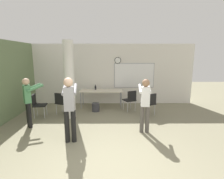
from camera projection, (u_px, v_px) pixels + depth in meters
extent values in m
plane|color=gray|center=(103.00, 169.00, 3.54)|extent=(24.00, 24.00, 0.00)
cube|color=silver|center=(108.00, 74.00, 8.24)|extent=(8.00, 0.12, 2.80)
cylinder|color=black|center=(118.00, 60.00, 8.04)|extent=(0.30, 0.03, 0.30)
cylinder|color=white|center=(118.00, 60.00, 8.03)|extent=(0.26, 0.01, 0.25)
cube|color=#99999E|center=(134.00, 75.00, 8.19)|extent=(1.88, 0.01, 1.16)
cube|color=white|center=(134.00, 75.00, 8.18)|extent=(1.82, 0.02, 1.10)
cylinder|color=silver|center=(69.00, 80.00, 6.27)|extent=(0.37, 0.37, 2.80)
cube|color=beige|center=(101.00, 91.00, 7.72)|extent=(1.85, 0.71, 0.03)
cylinder|color=gray|center=(81.00, 101.00, 7.50)|extent=(0.04, 0.04, 0.73)
cylinder|color=gray|center=(121.00, 101.00, 7.51)|extent=(0.04, 0.04, 0.73)
cylinder|color=gray|center=(83.00, 97.00, 8.08)|extent=(0.04, 0.04, 0.73)
cylinder|color=gray|center=(120.00, 97.00, 8.09)|extent=(0.04, 0.04, 0.73)
cylinder|color=black|center=(96.00, 88.00, 7.88)|extent=(0.08, 0.08, 0.16)
cylinder|color=black|center=(95.00, 85.00, 7.86)|extent=(0.03, 0.03, 0.07)
cylinder|color=#38383D|center=(96.00, 107.00, 7.19)|extent=(0.31, 0.31, 0.35)
cube|color=black|center=(148.00, 103.00, 6.74)|extent=(0.58, 0.58, 0.04)
cube|color=black|center=(152.00, 99.00, 6.52)|extent=(0.37, 0.19, 0.40)
cylinder|color=#B7B7BC|center=(149.00, 107.00, 7.02)|extent=(0.02, 0.02, 0.43)
cylinder|color=#B7B7BC|center=(141.00, 109.00, 6.87)|extent=(0.02, 0.02, 0.43)
cylinder|color=#B7B7BC|center=(155.00, 110.00, 6.70)|extent=(0.02, 0.02, 0.43)
cylinder|color=#B7B7BC|center=(147.00, 111.00, 6.55)|extent=(0.02, 0.02, 0.43)
cube|color=black|center=(40.00, 105.00, 6.50)|extent=(0.49, 0.49, 0.04)
cube|color=black|center=(34.00, 100.00, 6.43)|extent=(0.07, 0.40, 0.40)
cylinder|color=#B7B7BC|center=(44.00, 113.00, 6.39)|extent=(0.02, 0.02, 0.43)
cylinder|color=#B7B7BC|center=(47.00, 110.00, 6.74)|extent=(0.02, 0.02, 0.43)
cylinder|color=#B7B7BC|center=(34.00, 113.00, 6.34)|extent=(0.02, 0.02, 0.43)
cylinder|color=#B7B7BC|center=(37.00, 110.00, 6.69)|extent=(0.02, 0.02, 0.43)
cube|color=black|center=(129.00, 100.00, 7.26)|extent=(0.59, 0.59, 0.04)
cube|color=black|center=(132.00, 96.00, 7.04)|extent=(0.37, 0.20, 0.40)
cylinder|color=#B7B7BC|center=(131.00, 104.00, 7.54)|extent=(0.02, 0.02, 0.43)
cylinder|color=#B7B7BC|center=(123.00, 105.00, 7.39)|extent=(0.02, 0.02, 0.43)
cylinder|color=#B7B7BC|center=(135.00, 106.00, 7.22)|extent=(0.02, 0.02, 0.43)
cylinder|color=#B7B7BC|center=(128.00, 107.00, 7.07)|extent=(0.02, 0.02, 0.43)
cube|color=black|center=(63.00, 103.00, 6.85)|extent=(0.57, 0.57, 0.04)
cube|color=black|center=(59.00, 98.00, 6.62)|extent=(0.38, 0.17, 0.40)
cylinder|color=#B7B7BC|center=(70.00, 108.00, 6.99)|extent=(0.02, 0.02, 0.43)
cylinder|color=#B7B7BC|center=(62.00, 107.00, 7.12)|extent=(0.02, 0.02, 0.43)
cylinder|color=#B7B7BC|center=(64.00, 110.00, 6.66)|extent=(0.02, 0.02, 0.43)
cylinder|color=#B7B7BC|center=(56.00, 109.00, 6.79)|extent=(0.02, 0.02, 0.43)
cylinder|color=black|center=(30.00, 116.00, 5.51)|extent=(0.12, 0.12, 0.80)
cylinder|color=black|center=(28.00, 114.00, 5.63)|extent=(0.12, 0.12, 0.80)
cube|color=#4C8C59|center=(27.00, 94.00, 5.44)|extent=(0.29, 0.30, 0.57)
sphere|color=#D8AD8C|center=(26.00, 82.00, 5.37)|extent=(0.22, 0.22, 0.22)
cylinder|color=#4C8C59|center=(35.00, 88.00, 5.45)|extent=(0.45, 0.38, 0.23)
cylinder|color=#4C8C59|center=(33.00, 87.00, 5.64)|extent=(0.45, 0.38, 0.23)
cylinder|color=black|center=(74.00, 126.00, 4.60)|extent=(0.13, 0.13, 0.87)
cylinder|color=black|center=(67.00, 126.00, 4.58)|extent=(0.13, 0.13, 0.87)
cube|color=#99999E|center=(69.00, 99.00, 4.45)|extent=(0.28, 0.23, 0.62)
sphere|color=#D8AD8C|center=(68.00, 82.00, 4.36)|extent=(0.24, 0.24, 0.24)
cylinder|color=#99999E|center=(75.00, 89.00, 4.67)|extent=(0.16, 0.55, 0.25)
cylinder|color=#99999E|center=(64.00, 89.00, 4.63)|extent=(0.16, 0.55, 0.25)
cube|color=white|center=(65.00, 88.00, 4.87)|extent=(0.05, 0.13, 0.04)
cylinder|color=#514C47|center=(147.00, 119.00, 5.17)|extent=(0.12, 0.12, 0.81)
cylinder|color=#514C47|center=(142.00, 119.00, 5.18)|extent=(0.12, 0.12, 0.81)
cube|color=white|center=(145.00, 97.00, 5.04)|extent=(0.25, 0.20, 0.58)
sphere|color=#997051|center=(146.00, 83.00, 4.97)|extent=(0.22, 0.22, 0.22)
cylinder|color=white|center=(149.00, 89.00, 5.23)|extent=(0.12, 0.51, 0.23)
cylinder|color=white|center=(140.00, 89.00, 5.24)|extent=(0.12, 0.51, 0.23)
cube|color=white|center=(140.00, 87.00, 5.47)|extent=(0.04, 0.13, 0.04)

